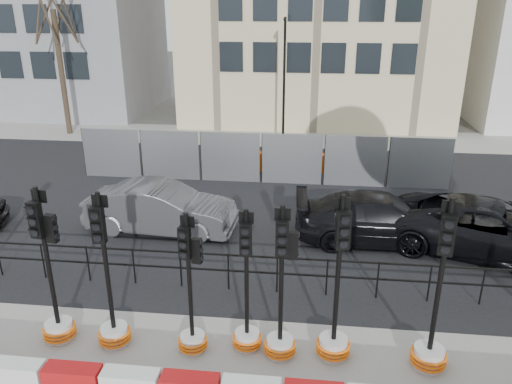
# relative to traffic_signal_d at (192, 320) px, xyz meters

# --- Properties ---
(ground) EXTENTS (120.00, 120.00, 0.00)m
(ground) POSITION_rel_traffic_signal_d_xyz_m (0.36, 1.14, -0.73)
(ground) COLOR #51514C
(ground) RESTS_ON ground
(road) EXTENTS (40.00, 14.00, 0.03)m
(road) POSITION_rel_traffic_signal_d_xyz_m (0.36, 8.14, -0.72)
(road) COLOR black
(road) RESTS_ON ground
(sidewalk_far) EXTENTS (40.00, 4.00, 0.02)m
(sidewalk_far) POSITION_rel_traffic_signal_d_xyz_m (0.36, 17.14, -0.72)
(sidewalk_far) COLOR gray
(sidewalk_far) RESTS_ON ground
(kerb_railing) EXTENTS (18.00, 0.04, 1.00)m
(kerb_railing) POSITION_rel_traffic_signal_d_xyz_m (0.36, 2.34, -0.05)
(kerb_railing) COLOR black
(kerb_railing) RESTS_ON ground
(heras_fencing) EXTENTS (14.33, 1.72, 2.00)m
(heras_fencing) POSITION_rel_traffic_signal_d_xyz_m (0.35, 10.94, -0.05)
(heras_fencing) COLOR gray
(heras_fencing) RESTS_ON ground
(lamp_post_far) EXTENTS (0.12, 0.56, 6.00)m
(lamp_post_far) POSITION_rel_traffic_signal_d_xyz_m (0.86, 16.12, 2.49)
(lamp_post_far) COLOR black
(lamp_post_far) RESTS_ON ground
(tree_bare_far) EXTENTS (2.00, 2.00, 9.00)m
(tree_bare_far) POSITION_rel_traffic_signal_d_xyz_m (-10.64, 16.64, 5.92)
(tree_bare_far) COLOR #473828
(tree_bare_far) RESTS_ON ground
(traffic_signal_b) EXTENTS (0.68, 0.68, 3.47)m
(traffic_signal_b) POSITION_rel_traffic_signal_d_xyz_m (-2.89, 0.03, 0.09)
(traffic_signal_b) COLOR silver
(traffic_signal_b) RESTS_ON ground
(traffic_signal_c) EXTENTS (0.67, 0.67, 3.42)m
(traffic_signal_c) POSITION_rel_traffic_signal_d_xyz_m (-1.68, 0.02, -0.03)
(traffic_signal_c) COLOR silver
(traffic_signal_c) RESTS_ON ground
(traffic_signal_d) EXTENTS (0.61, 0.61, 3.08)m
(traffic_signal_d) POSITION_rel_traffic_signal_d_xyz_m (0.00, 0.00, 0.00)
(traffic_signal_d) COLOR silver
(traffic_signal_d) RESTS_ON ground
(traffic_signal_e) EXTENTS (0.61, 0.61, 3.12)m
(traffic_signal_e) POSITION_rel_traffic_signal_d_xyz_m (1.09, 0.21, -0.09)
(traffic_signal_e) COLOR silver
(traffic_signal_e) RESTS_ON ground
(traffic_signal_f) EXTENTS (0.65, 0.65, 3.30)m
(traffic_signal_f) POSITION_rel_traffic_signal_d_xyz_m (1.79, 0.05, 0.05)
(traffic_signal_f) COLOR silver
(traffic_signal_f) RESTS_ON ground
(traffic_signal_g) EXTENTS (0.69, 0.69, 3.52)m
(traffic_signal_g) POSITION_rel_traffic_signal_d_xyz_m (2.86, 0.14, -0.01)
(traffic_signal_g) COLOR silver
(traffic_signal_g) RESTS_ON ground
(traffic_signal_h) EXTENTS (0.71, 0.71, 3.59)m
(traffic_signal_h) POSITION_rel_traffic_signal_d_xyz_m (4.70, 0.02, 0.01)
(traffic_signal_h) COLOR silver
(traffic_signal_h) RESTS_ON ground
(car_b) EXTENTS (2.16, 4.80, 1.52)m
(car_b) POSITION_rel_traffic_signal_d_xyz_m (-2.25, 5.48, 0.03)
(car_b) COLOR #46464A
(car_b) RESTS_ON ground
(car_c) EXTENTS (2.47, 5.19, 1.45)m
(car_c) POSITION_rel_traffic_signal_d_xyz_m (4.38, 5.51, -0.01)
(car_c) COLOR black
(car_c) RESTS_ON ground
(car_d) EXTENTS (5.83, 7.05, 1.54)m
(car_d) POSITION_rel_traffic_signal_d_xyz_m (7.36, 5.04, 0.04)
(car_d) COLOR black
(car_d) RESTS_ON ground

